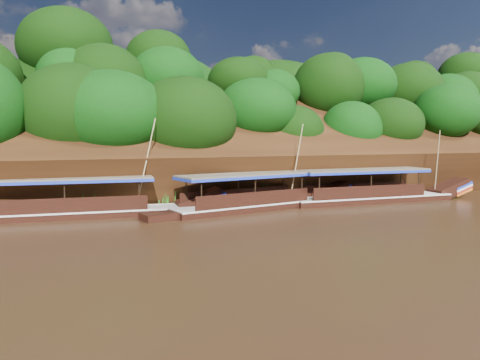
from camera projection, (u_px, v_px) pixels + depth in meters
The scene contains 6 objects.
ground at pixel (317, 227), 26.79m from camera, with size 160.00×160.00×0.00m, color black.
riverbank at pixel (200, 169), 47.59m from camera, with size 120.00×30.06×19.40m.
boat_0 at pixel (381, 194), 37.31m from camera, with size 16.37×3.10×6.17m.
boat_1 at pixel (265, 201), 33.60m from camera, with size 15.24×5.08×6.58m.
boat_2 at pixel (94, 208), 30.31m from camera, with size 16.54×3.69×6.88m.
reeds at pixel (219, 196), 34.30m from camera, with size 48.94×2.02×2.06m.
Camera 1 is at (-13.98, -22.84, 5.20)m, focal length 35.00 mm.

